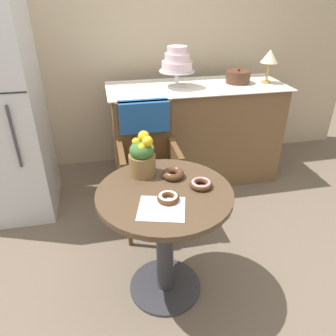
% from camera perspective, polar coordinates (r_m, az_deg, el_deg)
% --- Properties ---
extents(ground_plane, '(8.00, 8.00, 0.00)m').
position_cam_1_polar(ground_plane, '(2.17, -0.50, -20.14)').
color(ground_plane, '#6B5B4C').
extents(back_wall, '(4.80, 0.10, 2.70)m').
position_cam_1_polar(back_wall, '(3.26, -7.69, 23.75)').
color(back_wall, '#C1AD8E').
rests_on(back_wall, ground).
extents(cafe_table, '(0.72, 0.72, 0.72)m').
position_cam_1_polar(cafe_table, '(1.82, -0.57, -9.66)').
color(cafe_table, '#4C3826').
rests_on(cafe_table, ground).
extents(wicker_chair, '(0.42, 0.45, 0.95)m').
position_cam_1_polar(wicker_chair, '(2.34, -3.76, 3.63)').
color(wicker_chair, brown).
rests_on(wicker_chair, ground).
extents(paper_napkin, '(0.27, 0.25, 0.00)m').
position_cam_1_polar(paper_napkin, '(1.56, -1.13, -7.15)').
color(paper_napkin, white).
rests_on(paper_napkin, cafe_table).
extents(donut_front, '(0.12, 0.12, 0.04)m').
position_cam_1_polar(donut_front, '(1.73, 5.80, -2.74)').
color(donut_front, '#4C2D19').
rests_on(donut_front, cafe_table).
extents(donut_mid, '(0.11, 0.11, 0.04)m').
position_cam_1_polar(donut_mid, '(1.61, -0.07, -5.23)').
color(donut_mid, '#4C2D19').
rests_on(donut_mid, cafe_table).
extents(donut_side, '(0.12, 0.12, 0.04)m').
position_cam_1_polar(donut_side, '(1.80, 0.91, -0.97)').
color(donut_side, '#4C2D19').
rests_on(donut_side, cafe_table).
extents(flower_vase, '(0.15, 0.15, 0.25)m').
position_cam_1_polar(flower_vase, '(1.80, -4.54, 2.16)').
color(flower_vase, brown).
rests_on(flower_vase, cafe_table).
extents(display_counter, '(1.56, 0.62, 0.90)m').
position_cam_1_polar(display_counter, '(3.05, 4.76, 6.11)').
color(display_counter, brown).
rests_on(display_counter, ground).
extents(tiered_cake_stand, '(0.30, 0.30, 0.33)m').
position_cam_1_polar(tiered_cake_stand, '(2.82, 1.60, 18.05)').
color(tiered_cake_stand, silver).
rests_on(tiered_cake_stand, display_counter).
extents(round_layer_cake, '(0.21, 0.21, 0.13)m').
position_cam_1_polar(round_layer_cake, '(3.04, 12.20, 15.39)').
color(round_layer_cake, '#4C2D1E').
rests_on(round_layer_cake, display_counter).
extents(table_lamp, '(0.15, 0.15, 0.28)m').
position_cam_1_polar(table_lamp, '(3.07, 17.43, 18.01)').
color(table_lamp, '#B28C47').
rests_on(table_lamp, display_counter).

